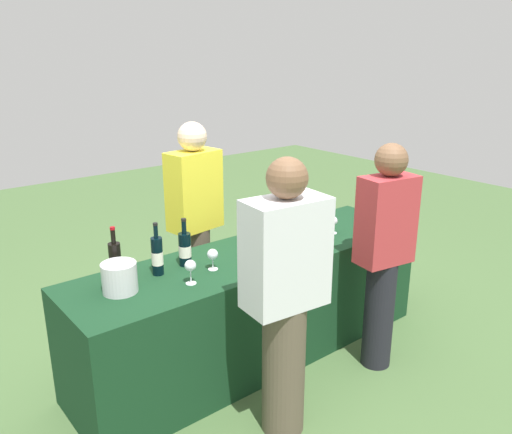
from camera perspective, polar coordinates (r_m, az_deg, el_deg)
The scene contains 17 objects.
ground_plane at distance 3.88m, azimuth -0.00°, elevation -14.61°, with size 12.00×12.00×0.00m, color #476638.
tasting_table at distance 3.68m, azimuth -0.00°, elevation -9.50°, with size 2.61×0.69×0.78m, color #14381E.
wine_bottle_0 at distance 3.18m, azimuth -15.12°, elevation -4.66°, with size 0.07×0.07×0.33m.
wine_bottle_1 at distance 3.20m, azimuth -10.74°, elevation -4.16°, with size 0.07×0.07×0.33m.
wine_bottle_2 at distance 3.31m, azimuth -7.77°, elevation -3.44°, with size 0.08×0.08×0.31m.
wine_bottle_3 at distance 3.64m, azimuth 0.01°, elevation -1.26°, with size 0.08×0.08×0.32m.
wine_bottle_4 at distance 3.81m, azimuth 4.54°, elevation -0.35°, with size 0.08×0.08×0.31m.
wine_glass_0 at distance 3.05m, azimuth -7.18°, elevation -5.40°, with size 0.07×0.07×0.15m.
wine_glass_1 at distance 3.23m, azimuth -4.76°, elevation -4.18°, with size 0.07×0.07×0.13m.
wine_glass_2 at distance 3.31m, azimuth 1.18°, elevation -3.47°, with size 0.07×0.07×0.14m.
wine_glass_3 at distance 3.61m, azimuth 4.35°, elevation -1.72°, with size 0.07×0.07×0.14m.
wine_glass_4 at distance 3.67m, azimuth 7.09°, elevation -1.24°, with size 0.07×0.07×0.15m.
wine_glass_5 at distance 3.89m, azimuth 8.42°, elevation -0.52°, with size 0.07×0.07×0.13m.
ice_bucket at distance 3.04m, azimuth -14.69°, elevation -6.42°, with size 0.20×0.20×0.17m, color silver.
server_pouring at distance 3.96m, azimuth -6.65°, elevation -0.21°, with size 0.42×0.27×1.59m.
guest_0 at distance 2.80m, azimuth 3.17°, elevation -8.45°, with size 0.46×0.28×1.59m.
guest_1 at distance 3.48m, azimuth 13.79°, elevation -3.59°, with size 0.39×0.26×1.54m.
Camera 1 is at (-2.05, -2.54, 2.09)m, focal length 36.63 mm.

